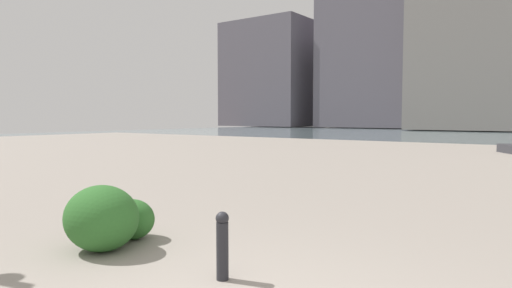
{
  "coord_description": "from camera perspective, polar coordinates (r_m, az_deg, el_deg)",
  "views": [
    {
      "loc": [
        -1.96,
        2.22,
        1.59
      ],
      "look_at": [
        5.06,
        -7.52,
        0.85
      ],
      "focal_mm": 30.69,
      "sensor_mm": 36.0,
      "label": 1
    }
  ],
  "objects": [
    {
      "name": "building_annex",
      "position": [
        74.31,
        15.75,
        15.24
      ],
      "size": [
        16.61,
        12.38,
        33.66
      ],
      "color": "#5B5660",
      "rests_on": "ground"
    },
    {
      "name": "building_highrise",
      "position": [
        80.81,
        2.11,
        8.97
      ],
      "size": [
        15.47,
        12.37,
        18.51
      ],
      "color": "#5B5660",
      "rests_on": "ground"
    },
    {
      "name": "bollard_near",
      "position": [
        4.39,
        -4.4,
        -12.88
      ],
      "size": [
        0.13,
        0.13,
        0.68
      ],
      "color": "#232328",
      "rests_on": "ground"
    },
    {
      "name": "shrub_low",
      "position": [
        6.01,
        -15.85,
        -9.42
      ],
      "size": [
        0.61,
        0.55,
        0.52
      ],
      "color": "#2D6628",
      "rests_on": "ground"
    },
    {
      "name": "shrub_round",
      "position": [
        5.58,
        -19.48,
        -9.09
      ],
      "size": [
        0.92,
        0.83,
        0.79
      ],
      "color": "#2D6628",
      "rests_on": "ground"
    }
  ]
}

